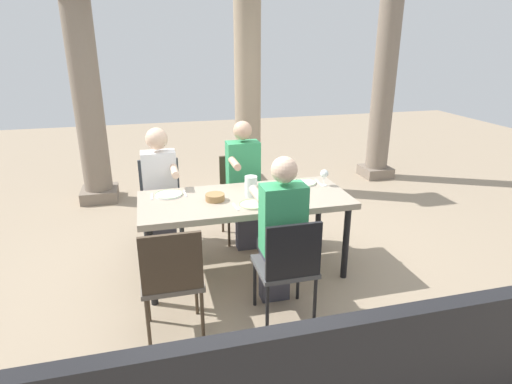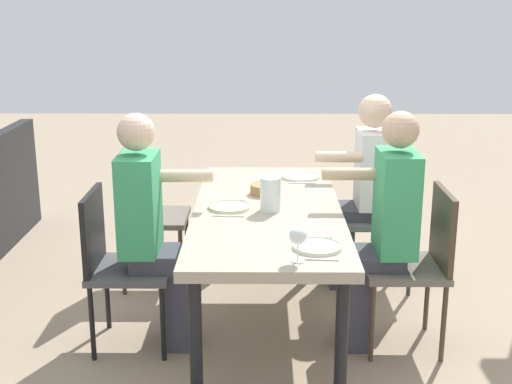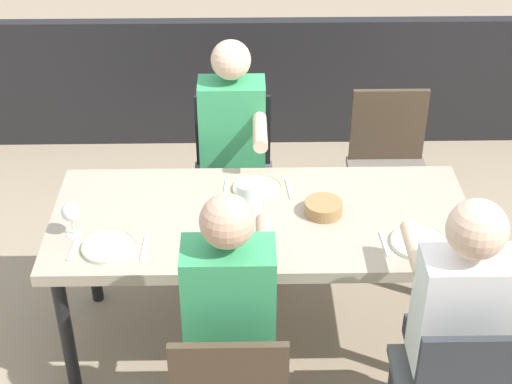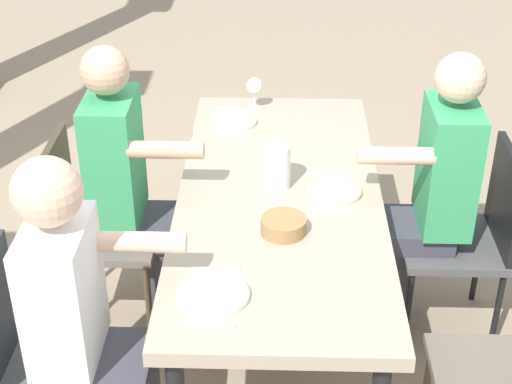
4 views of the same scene
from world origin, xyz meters
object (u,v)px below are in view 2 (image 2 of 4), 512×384
(dining_table, at_px, (267,219))
(diner_woman_green, at_px, (362,185))
(wine_glass_2, at_px, (298,237))
(bread_basket, at_px, (265,189))
(chair_mid_south, at_px, (117,258))
(plate_2, at_px, (317,247))
(plate_1, at_px, (229,207))
(water_pitcher, at_px, (270,196))
(chair_mid_north, at_px, (419,257))
(diner_guest_third, at_px, (152,225))
(chair_west_south, at_px, (143,208))
(chair_west_north, at_px, (391,209))
(plate_0, at_px, (300,176))
(diner_man_white, at_px, (383,225))

(dining_table, bearing_deg, diner_woman_green, 138.77)
(wine_glass_2, height_order, bread_basket, wine_glass_2)
(chair_mid_south, distance_m, bread_basket, 0.96)
(wine_glass_2, bearing_deg, plate_2, 148.92)
(plate_1, bearing_deg, water_pitcher, 79.31)
(plate_1, relative_size, plate_2, 1.01)
(bread_basket, bearing_deg, chair_mid_north, 63.78)
(plate_2, bearing_deg, dining_table, -160.83)
(diner_guest_third, bearing_deg, water_pitcher, 96.76)
(chair_west_south, distance_m, plate_2, 1.76)
(chair_mid_south, bearing_deg, dining_table, 99.49)
(dining_table, relative_size, wine_glass_2, 11.81)
(chair_west_north, xyz_separation_m, chair_mid_north, (0.87, -0.00, -0.01))
(chair_mid_north, distance_m, plate_0, 1.04)
(plate_0, bearing_deg, bread_basket, -30.97)
(chair_mid_south, bearing_deg, diner_woman_green, 120.52)
(diner_woman_green, xyz_separation_m, bread_basket, (0.45, -0.65, 0.09))
(wine_glass_2, xyz_separation_m, water_pitcher, (-0.76, -0.11, -0.03))
(dining_table, relative_size, diner_woman_green, 1.46)
(wine_glass_2, relative_size, water_pitcher, 0.86)
(plate_2, bearing_deg, chair_west_south, -142.60)
(diner_man_white, bearing_deg, plate_1, -98.08)
(plate_0, distance_m, plate_2, 1.32)
(chair_west_north, bearing_deg, diner_man_white, -13.19)
(dining_table, xyz_separation_m, chair_west_north, (-0.73, 0.83, -0.17))
(diner_woman_green, xyz_separation_m, water_pitcher, (0.78, -0.62, 0.15))
(plate_1, xyz_separation_m, water_pitcher, (0.04, 0.23, 0.08))
(chair_west_north, distance_m, chair_mid_north, 0.87)
(plate_2, relative_size, bread_basket, 1.38)
(diner_man_white, bearing_deg, plate_2, -37.59)
(chair_west_south, distance_m, diner_man_white, 1.70)
(chair_west_south, relative_size, bread_basket, 5.41)
(dining_table, distance_m, plate_1, 0.23)
(diner_man_white, xyz_separation_m, wine_glass_2, (0.69, -0.50, 0.17))
(chair_west_north, distance_m, diner_man_white, 0.90)
(chair_west_north, relative_size, wine_glass_2, 5.71)
(chair_mid_north, xyz_separation_m, chair_mid_south, (0.00, -1.66, -0.01))
(diner_guest_third, height_order, wine_glass_2, diner_guest_third)
(bread_basket, bearing_deg, water_pitcher, 5.12)
(chair_west_north, height_order, plate_0, chair_west_north)
(water_pitcher, bearing_deg, plate_2, 19.59)
(chair_west_south, xyz_separation_m, plate_0, (0.06, 1.05, 0.24))
(chair_mid_south, relative_size, plate_0, 3.53)
(chair_mid_north, distance_m, diner_woman_green, 0.90)
(chair_mid_north, relative_size, chair_mid_south, 1.01)
(diner_man_white, height_order, water_pitcher, diner_man_white)
(plate_0, xyz_separation_m, plate_1, (0.69, -0.43, 0.00))
(diner_woman_green, height_order, water_pitcher, diner_woman_green)
(diner_woman_green, relative_size, plate_0, 5.16)
(chair_west_north, relative_size, diner_guest_third, 0.70)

